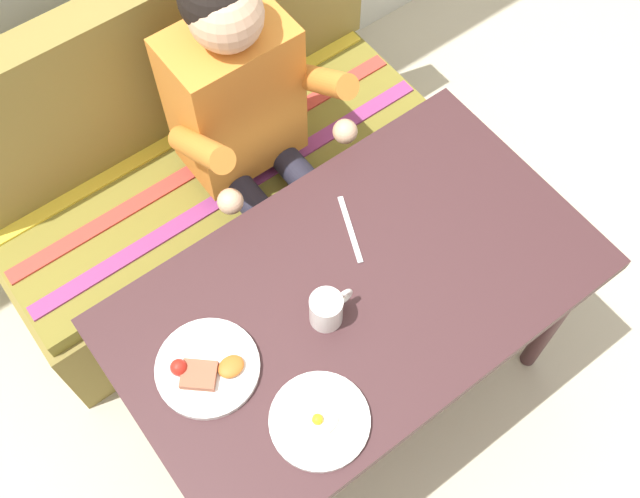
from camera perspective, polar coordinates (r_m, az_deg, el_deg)
The scene contains 8 objects.
ground_plane at distance 2.54m, azimuth 2.06°, elevation -10.21°, with size 8.00×8.00×0.00m, color #BFB69B.
table at distance 1.94m, azimuth 2.67°, elevation -4.14°, with size 1.20×0.70×0.73m.
couch at distance 2.54m, azimuth -8.39°, elevation 5.53°, with size 1.44×0.56×1.00m.
person at distance 2.14m, azimuth -5.35°, elevation 9.78°, with size 0.45×0.61×1.21m.
plate_breakfast at distance 1.79m, azimuth -8.52°, elevation -8.86°, with size 0.24×0.24×0.05m.
plate_eggs at distance 1.74m, azimuth -0.03°, elevation -12.77°, with size 0.23×0.23×0.04m.
coffee_mug at distance 1.78m, azimuth 0.52°, elevation -4.53°, with size 0.12×0.08×0.10m.
knife at distance 1.94m, azimuth 2.28°, elevation 1.51°, with size 0.01×0.20×0.01m, color silver.
Camera 1 is at (-0.55, -0.59, 2.41)m, focal length 42.55 mm.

